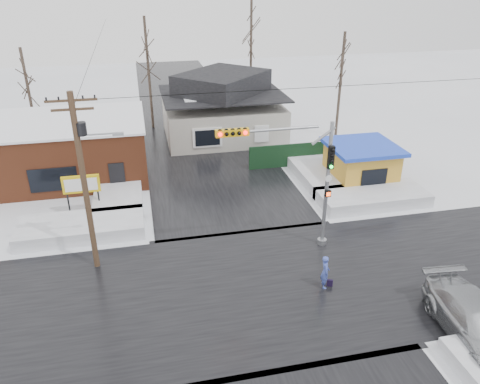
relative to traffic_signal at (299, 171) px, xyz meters
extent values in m
plane|color=white|center=(-2.43, -2.97, -4.54)|extent=(120.00, 120.00, 0.00)
cube|color=black|center=(-2.43, -2.97, -4.53)|extent=(10.00, 120.00, 0.02)
cube|color=black|center=(-2.43, -2.97, -4.53)|extent=(120.00, 10.00, 0.02)
cube|color=white|center=(-11.43, 4.03, -4.14)|extent=(7.00, 3.00, 0.80)
cube|color=white|center=(6.57, 4.03, -4.14)|extent=(7.00, 3.00, 0.80)
cube|color=white|center=(-9.43, 9.03, -4.14)|extent=(3.00, 8.00, 0.80)
cube|color=white|center=(4.57, 9.03, -4.14)|extent=(3.00, 8.00, 0.80)
cylinder|color=gray|center=(1.57, 0.03, -1.04)|extent=(0.20, 0.20, 7.00)
cylinder|color=gray|center=(1.57, 0.03, -4.39)|extent=(0.50, 0.50, 0.30)
cylinder|color=gray|center=(-1.43, 0.03, 2.26)|extent=(4.60, 0.14, 0.14)
cube|color=gold|center=(-3.43, 0.03, 2.26)|extent=(1.60, 0.28, 0.35)
sphere|color=#FF0C0C|center=(-4.03, -0.13, 2.26)|extent=(0.20, 0.20, 0.20)
sphere|color=#FF0C0C|center=(-2.83, -0.13, 2.26)|extent=(0.20, 0.20, 0.20)
cube|color=black|center=(1.57, -0.17, 0.66)|extent=(0.30, 0.22, 1.20)
sphere|color=#0CE533|center=(1.57, -0.31, 0.21)|extent=(0.18, 0.18, 0.18)
cube|color=black|center=(1.57, -0.17, -1.34)|extent=(0.30, 0.20, 0.35)
cylinder|color=#382619|center=(-10.43, 0.53, -0.04)|extent=(0.28, 0.28, 9.00)
cube|color=#382619|center=(-10.43, 0.53, 4.06)|extent=(2.20, 0.10, 0.10)
cube|color=#382619|center=(-10.43, 0.53, 3.66)|extent=(1.80, 0.10, 0.10)
cylinder|color=black|center=(-10.18, 0.53, 2.76)|extent=(0.44, 0.44, 0.60)
cylinder|color=gray|center=(-9.53, 0.53, 2.46)|extent=(1.80, 0.08, 0.08)
cube|color=gray|center=(-8.63, 0.53, 2.41)|extent=(0.50, 0.22, 0.12)
cube|color=brown|center=(-13.43, 13.03, -2.54)|extent=(12.00, 8.00, 4.00)
cube|color=white|center=(-13.43, 13.03, -0.49)|extent=(12.20, 8.20, 0.15)
cube|color=black|center=(-13.43, 9.01, -3.14)|extent=(3.00, 0.08, 1.60)
cube|color=black|center=(-9.43, 9.01, -3.44)|extent=(1.00, 0.08, 2.20)
cylinder|color=black|center=(-12.33, 6.53, -3.64)|extent=(0.10, 0.10, 1.80)
cylinder|color=black|center=(-10.53, 6.53, -3.64)|extent=(0.10, 0.10, 1.80)
cube|color=gold|center=(-11.43, 6.53, -2.54)|extent=(2.20, 0.18, 1.10)
cube|color=white|center=(-11.43, 6.42, -2.54)|extent=(1.90, 0.02, 0.80)
cube|color=#BBB6A9|center=(-0.43, 19.03, -3.04)|extent=(10.00, 8.00, 3.00)
cube|color=black|center=(-0.43, 19.03, -0.64)|extent=(10.40, 8.40, 0.12)
pyramid|color=black|center=(-0.43, 19.03, 0.32)|extent=(9.00, 7.00, 1.80)
cube|color=brown|center=(2.77, 20.03, 0.36)|extent=(0.70, 0.70, 1.40)
cube|color=white|center=(-2.43, 14.98, -3.14)|extent=(2.40, 0.12, 1.60)
cube|color=gold|center=(7.07, 7.03, -3.24)|extent=(4.00, 4.00, 2.60)
cube|color=blue|center=(7.07, 7.03, -1.79)|extent=(4.60, 4.60, 0.25)
cube|color=black|center=(7.07, 5.00, -3.24)|extent=(1.80, 0.06, 1.20)
cube|color=black|center=(4.07, 11.03, -3.64)|extent=(8.00, 0.12, 1.80)
cylinder|color=#332821|center=(-6.43, 23.03, 0.46)|extent=(0.24, 0.24, 10.00)
cylinder|color=#332821|center=(3.57, 25.03, 1.46)|extent=(0.24, 0.24, 12.00)
cylinder|color=#332821|center=(9.57, 17.03, -0.04)|extent=(0.24, 0.24, 9.00)
cylinder|color=#332821|center=(-16.43, 21.03, -0.54)|extent=(0.24, 0.24, 8.00)
imported|color=#3E51AF|center=(0.25, -3.60, -3.69)|extent=(0.53, 0.69, 1.69)
imported|color=#A1A4A8|center=(4.91, -8.17, -3.70)|extent=(2.81, 5.93, 1.67)
cube|color=black|center=(0.52, -3.63, -4.36)|extent=(0.30, 0.21, 0.35)
camera|label=1|loc=(-7.59, -20.47, 9.28)|focal=35.00mm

